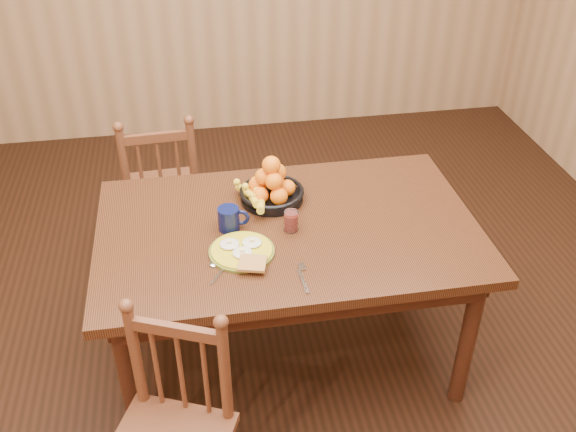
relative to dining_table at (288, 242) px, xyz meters
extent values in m
cube|color=black|center=(0.00, 0.00, -0.67)|extent=(4.50, 5.00, 0.01)
cube|color=black|center=(0.00, 0.00, 0.06)|extent=(1.60, 1.00, 0.04)
cube|color=black|center=(0.00, 0.42, -0.01)|extent=(1.40, 0.04, 0.10)
cube|color=black|center=(0.00, -0.42, -0.01)|extent=(1.40, 0.04, 0.10)
cube|color=black|center=(0.72, 0.00, -0.01)|extent=(0.04, 0.84, 0.10)
cube|color=black|center=(-0.72, 0.00, -0.01)|extent=(0.04, 0.84, 0.10)
cylinder|color=black|center=(-0.70, -0.40, -0.31)|extent=(0.07, 0.07, 0.70)
cylinder|color=black|center=(0.70, -0.40, -0.31)|extent=(0.07, 0.07, 0.70)
cylinder|color=black|center=(-0.70, 0.40, -0.31)|extent=(0.07, 0.07, 0.70)
cylinder|color=black|center=(0.70, 0.40, -0.31)|extent=(0.07, 0.07, 0.70)
cube|color=#4B2716|center=(-0.55, 0.91, -0.24)|extent=(0.44, 0.42, 0.04)
cylinder|color=#4B2716|center=(-0.39, 1.08, -0.46)|extent=(0.03, 0.03, 0.41)
cylinder|color=#4B2716|center=(-0.73, 1.06, -0.46)|extent=(0.03, 0.03, 0.41)
cylinder|color=#4B2716|center=(-0.37, 0.76, -0.46)|extent=(0.03, 0.03, 0.41)
cylinder|color=#4B2716|center=(-0.71, 0.74, -0.46)|extent=(0.03, 0.03, 0.41)
cylinder|color=#4B2716|center=(-0.37, 0.74, 0.01)|extent=(0.04, 0.04, 0.49)
cylinder|color=#4B2716|center=(-0.71, 0.72, 0.01)|extent=(0.04, 0.04, 0.49)
cylinder|color=#4B2716|center=(-0.54, 0.73, -0.04)|extent=(0.02, 0.02, 0.38)
cube|color=#4B2716|center=(-0.54, 0.73, 0.18)|extent=(0.34, 0.05, 0.05)
cylinder|color=#4B2716|center=(-0.63, -0.54, -0.02)|extent=(0.04, 0.04, 0.47)
cylinder|color=#4B2716|center=(-0.33, -0.67, -0.02)|extent=(0.04, 0.04, 0.47)
cylinder|color=#4B2716|center=(-0.48, -0.61, -0.07)|extent=(0.02, 0.02, 0.36)
cube|color=#4B2716|center=(-0.48, -0.61, 0.14)|extent=(0.31, 0.15, 0.05)
cylinder|color=#59601E|center=(-0.21, -0.15, 0.09)|extent=(0.26, 0.26, 0.01)
cylinder|color=gold|center=(-0.21, -0.15, 0.10)|extent=(0.24, 0.24, 0.01)
ellipsoid|color=silver|center=(-0.26, -0.12, 0.11)|extent=(0.08, 0.08, 0.01)
cube|color=#F2E08C|center=(-0.26, -0.12, 0.12)|extent=(0.02, 0.02, 0.01)
ellipsoid|color=silver|center=(-0.17, -0.12, 0.11)|extent=(0.08, 0.08, 0.01)
cube|color=#F2E08C|center=(-0.17, -0.12, 0.12)|extent=(0.02, 0.02, 0.01)
ellipsoid|color=silver|center=(-0.21, -0.18, 0.11)|extent=(0.08, 0.08, 0.01)
cube|color=#F2E08C|center=(-0.21, -0.18, 0.12)|extent=(0.02, 0.02, 0.01)
cube|color=brown|center=(-0.18, -0.26, 0.11)|extent=(0.13, 0.12, 0.01)
cube|color=silver|center=(-0.01, -0.37, 0.09)|extent=(0.02, 0.15, 0.00)
cube|color=silver|center=(0.00, -0.28, 0.09)|extent=(0.03, 0.05, 0.00)
cube|color=silver|center=(-0.32, -0.28, 0.09)|extent=(0.07, 0.11, 0.00)
ellipsoid|color=silver|center=(-0.33, -0.21, 0.09)|extent=(0.03, 0.04, 0.01)
cylinder|color=#090F36|center=(-0.25, 0.02, 0.13)|extent=(0.09, 0.09, 0.10)
torus|color=#090F36|center=(-0.19, 0.02, 0.13)|extent=(0.07, 0.03, 0.07)
cylinder|color=black|center=(-0.25, 0.02, 0.18)|extent=(0.08, 0.08, 0.00)
cylinder|color=silver|center=(0.01, -0.03, 0.13)|extent=(0.06, 0.06, 0.09)
cylinder|color=maroon|center=(0.01, -0.03, 0.12)|extent=(0.05, 0.05, 0.07)
cylinder|color=black|center=(-0.04, 0.21, 0.09)|extent=(0.28, 0.28, 0.02)
torus|color=black|center=(-0.04, 0.21, 0.13)|extent=(0.29, 0.29, 0.02)
cylinder|color=black|center=(-0.04, 0.21, 0.09)|extent=(0.10, 0.10, 0.01)
sphere|color=orange|center=(0.03, 0.21, 0.14)|extent=(0.07, 0.07, 0.07)
sphere|color=orange|center=(-0.02, 0.28, 0.14)|extent=(0.08, 0.08, 0.08)
sphere|color=orange|center=(-0.09, 0.25, 0.15)|extent=(0.08, 0.08, 0.08)
sphere|color=orange|center=(-0.09, 0.17, 0.14)|extent=(0.07, 0.07, 0.07)
sphere|color=orange|center=(-0.02, 0.14, 0.14)|extent=(0.08, 0.08, 0.08)
sphere|color=orange|center=(-0.01, 0.24, 0.21)|extent=(0.08, 0.08, 0.08)
sphere|color=orange|center=(-0.07, 0.22, 0.20)|extent=(0.07, 0.07, 0.07)
sphere|color=orange|center=(-0.03, 0.17, 0.21)|extent=(0.08, 0.08, 0.08)
sphere|color=orange|center=(-0.04, 0.21, 0.26)|extent=(0.08, 0.08, 0.08)
cylinder|color=yellow|center=(-0.13, 0.17, 0.13)|extent=(0.10, 0.17, 0.07)
cylinder|color=yellow|center=(-0.15, 0.22, 0.13)|extent=(0.14, 0.15, 0.07)
cylinder|color=yellow|center=(-0.10, 0.12, 0.13)|extent=(0.06, 0.18, 0.07)
camera|label=1|loc=(-0.37, -2.18, 1.64)|focal=40.00mm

